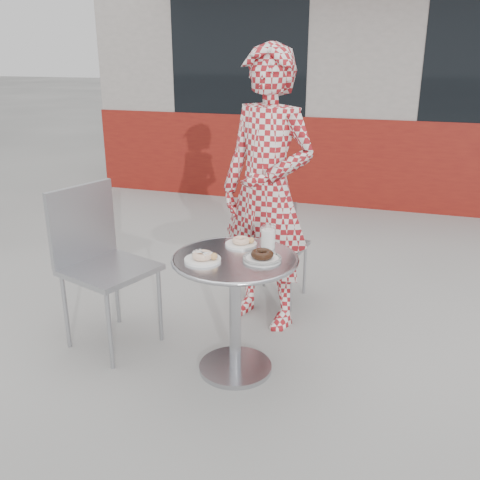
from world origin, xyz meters
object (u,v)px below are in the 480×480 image
(chair_left, at_px, (111,299))
(plate_far, at_px, (242,242))
(chair_far, at_px, (276,268))
(seated_person, at_px, (267,192))
(bistro_table, at_px, (235,286))
(plate_near, at_px, (203,257))
(milk_cup, at_px, (268,238))
(plate_checker, at_px, (262,257))

(chair_left, distance_m, plate_far, 0.89)
(chair_far, xyz_separation_m, seated_person, (0.01, -0.31, 0.64))
(bistro_table, relative_size, plate_near, 3.60)
(seated_person, relative_size, milk_cup, 13.73)
(plate_checker, bearing_deg, plate_near, -159.93)
(milk_cup, bearing_deg, chair_left, -171.89)
(plate_near, height_order, plate_checker, plate_checker)
(bistro_table, xyz_separation_m, chair_left, (-0.80, 0.05, -0.22))
(bistro_table, xyz_separation_m, seated_person, (-0.01, 0.64, 0.36))
(chair_left, height_order, plate_far, chair_left)
(plate_checker, distance_m, milk_cup, 0.18)
(bistro_table, height_order, milk_cup, milk_cup)
(plate_near, relative_size, milk_cup, 1.48)
(seated_person, bearing_deg, plate_far, -72.86)
(plate_far, relative_size, plate_near, 0.92)
(bistro_table, xyz_separation_m, plate_far, (-0.02, 0.19, 0.18))
(chair_far, bearing_deg, plate_checker, 105.27)
(chair_far, bearing_deg, bistro_table, 96.61)
(seated_person, bearing_deg, plate_checker, -57.22)
(plate_near, relative_size, plate_checker, 0.93)
(chair_left, xyz_separation_m, seated_person, (0.80, 0.59, 0.58))
(plate_far, relative_size, plate_checker, 0.86)
(chair_far, bearing_deg, seated_person, 97.04)
(milk_cup, bearing_deg, chair_far, 100.25)
(seated_person, relative_size, plate_far, 10.02)
(bistro_table, xyz_separation_m, plate_checker, (0.15, 0.01, 0.18))
(chair_left, bearing_deg, plate_checker, -74.12)
(chair_left, distance_m, plate_near, 0.79)
(chair_far, xyz_separation_m, chair_left, (-0.79, -0.91, 0.06))
(milk_cup, bearing_deg, plate_checker, -84.61)
(chair_left, bearing_deg, milk_cup, -63.32)
(plate_far, height_order, plate_checker, plate_checker)
(bistro_table, relative_size, chair_left, 0.71)
(bistro_table, xyz_separation_m, milk_cup, (0.13, 0.18, 0.23))
(plate_far, distance_m, plate_checker, 0.25)
(bistro_table, distance_m, milk_cup, 0.32)
(plate_near, xyz_separation_m, milk_cup, (0.27, 0.28, 0.04))
(seated_person, relative_size, plate_near, 9.25)
(chair_far, xyz_separation_m, milk_cup, (0.14, -0.77, 0.50))
(chair_far, xyz_separation_m, plate_near, (-0.13, -1.05, 0.46))
(chair_far, distance_m, plate_checker, 1.07)
(seated_person, bearing_deg, bistro_table, -69.99)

